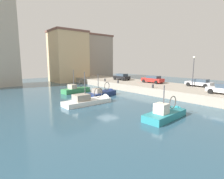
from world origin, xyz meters
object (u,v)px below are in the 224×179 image
object	(u,v)px
fishing_boat_navy	(103,95)
mooring_bollard_north	(105,80)
quay_streetlamp	(194,66)
parked_car_black	(122,77)
fishing_boat_green	(77,92)
parked_car_silver	(199,83)
mooring_bollard_mid	(118,82)
mooring_bollard_south	(153,86)
parked_car_red	(153,79)
fishing_boat_teal	(167,117)
fishing_boat_white	(90,103)

from	to	relation	value
fishing_boat_navy	mooring_bollard_north	bearing A→B (deg)	50.21
quay_streetlamp	mooring_bollard_north	bearing A→B (deg)	110.21
fishing_boat_navy	quay_streetlamp	bearing A→B (deg)	-34.89
parked_car_black	mooring_bollard_north	world-z (taller)	parked_car_black
quay_streetlamp	fishing_boat_green	bearing A→B (deg)	133.85
parked_car_silver	mooring_bollard_mid	bearing A→B (deg)	120.78
fishing_boat_navy	parked_car_black	world-z (taller)	fishing_boat_navy
mooring_bollard_south	quay_streetlamp	world-z (taller)	quay_streetlamp
quay_streetlamp	mooring_bollard_south	bearing A→B (deg)	149.32
fishing_boat_navy	parked_car_red	world-z (taller)	fishing_boat_navy
fishing_boat_teal	parked_car_red	distance (m)	17.73
fishing_boat_navy	fishing_boat_green	size ratio (longest dim) A/B	1.13
fishing_boat_green	mooring_bollard_mid	bearing A→B (deg)	-16.53
parked_car_red	fishing_boat_navy	bearing A→B (deg)	176.55
fishing_boat_white	fishing_boat_green	size ratio (longest dim) A/B	1.17
mooring_bollard_north	quay_streetlamp	xyz separation A→B (m)	(5.65, -15.35, 2.98)
fishing_boat_green	fishing_boat_white	bearing A→B (deg)	-108.89
mooring_bollard_north	quay_streetlamp	bearing A→B (deg)	-69.79
fishing_boat_green	parked_car_black	size ratio (longest dim) A/B	1.51
fishing_boat_teal	mooring_bollard_mid	xyz separation A→B (m)	(7.84, 15.68, 1.36)
parked_car_red	mooring_bollard_south	size ratio (longest dim) A/B	7.70
fishing_boat_teal	parked_car_silver	bearing A→B (deg)	14.54
fishing_boat_green	mooring_bollard_north	xyz separation A→B (m)	(7.35, 1.82, 1.37)
fishing_boat_green	parked_car_silver	size ratio (longest dim) A/B	1.45
parked_car_red	mooring_bollard_mid	xyz separation A→B (m)	(-5.29, 3.90, -0.44)
fishing_boat_navy	mooring_bollard_south	size ratio (longest dim) A/B	11.97
fishing_boat_white	parked_car_black	xyz separation A→B (m)	(14.79, 10.19, 1.79)
parked_car_silver	mooring_bollard_north	distance (m)	17.32
mooring_bollard_south	mooring_bollard_north	distance (m)	12.00
fishing_boat_teal	fishing_boat_navy	bearing A→B (deg)	81.63
fishing_boat_navy	mooring_bollard_south	world-z (taller)	fishing_boat_navy
parked_car_silver	fishing_boat_navy	bearing A→B (deg)	146.62
mooring_bollard_south	mooring_bollard_north	xyz separation A→B (m)	(0.00, 12.00, 0.00)
parked_car_black	fishing_boat_navy	bearing A→B (deg)	-146.07
fishing_boat_navy	fishing_boat_green	bearing A→B (deg)	103.94
quay_streetlamp	parked_car_black	bearing A→B (deg)	94.20
parked_car_red	mooring_bollard_south	distance (m)	6.71
mooring_bollard_north	parked_car_black	bearing A→B (deg)	-1.61
parked_car_black	mooring_bollard_south	xyz separation A→B (m)	(-4.53, -11.87, -0.44)
fishing_boat_teal	mooring_bollard_south	world-z (taller)	fishing_boat_teal
parked_car_silver	parked_car_red	size ratio (longest dim) A/B	0.94
fishing_boat_white	quay_streetlamp	xyz separation A→B (m)	(15.91, -5.04, 4.32)
fishing_boat_green	parked_car_silver	distance (m)	20.15
parked_car_red	parked_car_silver	bearing A→B (deg)	-77.55
parked_car_silver	mooring_bollard_mid	xyz separation A→B (m)	(-7.04, 11.82, -0.37)
fishing_boat_white	parked_car_red	bearing A→B (deg)	8.82
parked_car_black	parked_car_silver	bearing A→B (deg)	-80.92
parked_car_silver	quay_streetlamp	size ratio (longest dim) A/B	0.83
parked_car_red	mooring_bollard_south	xyz separation A→B (m)	(-5.29, -4.10, -0.44)
fishing_boat_green	parked_car_black	bearing A→B (deg)	8.10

